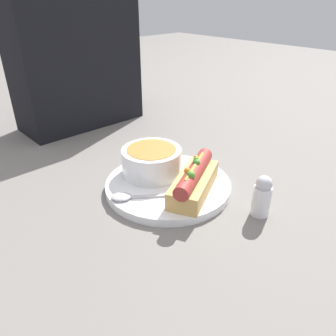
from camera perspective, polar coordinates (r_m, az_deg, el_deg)
name	(u,v)px	position (r m, az deg, el deg)	size (l,w,h in m)	color
ground_plane	(168,189)	(0.67, 0.00, -3.60)	(4.00, 4.00, 0.00)	slate
dinner_plate	(168,185)	(0.67, 0.00, -3.01)	(0.25, 0.25, 0.02)	white
hot_dog	(194,180)	(0.62, 4.53, -2.16)	(0.17, 0.12, 0.06)	tan
soup_bowl	(152,160)	(0.68, -2.82, 1.39)	(0.12, 0.12, 0.06)	white
spoon	(135,196)	(0.61, -5.80, -4.93)	(0.15, 0.12, 0.01)	#B7B7BC
salt_shaker	(262,196)	(0.60, 16.07, -4.71)	(0.03, 0.03, 0.08)	silver
seated_diner	(73,45)	(0.99, -16.16, 19.92)	(0.34, 0.15, 0.52)	black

